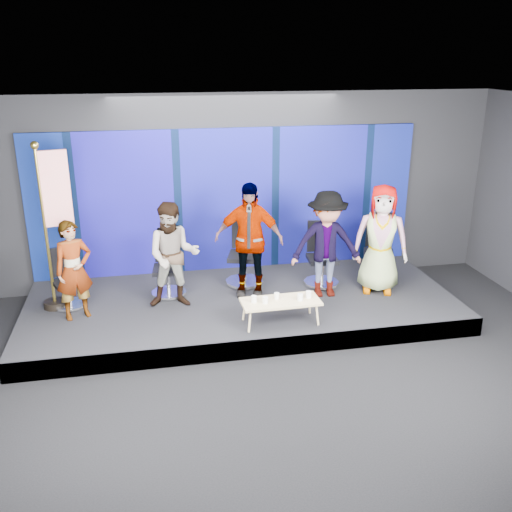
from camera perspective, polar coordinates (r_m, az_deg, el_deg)
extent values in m
plane|color=black|center=(7.49, 1.97, -13.94)|extent=(10.00, 10.00, 0.00)
cube|color=black|center=(10.44, -2.95, 6.43)|extent=(10.00, 0.02, 3.50)
cube|color=black|center=(6.27, 2.35, 13.75)|extent=(10.00, 8.00, 0.02)
cube|color=black|center=(9.56, -1.44, -5.00)|extent=(7.00, 3.00, 0.30)
cube|color=#061C4F|center=(10.43, -2.89, 5.56)|extent=(7.00, 0.08, 2.60)
cylinder|color=silver|center=(9.65, -18.06, -4.65)|extent=(0.70, 0.70, 0.05)
cylinder|color=silver|center=(9.57, -18.19, -3.53)|extent=(0.06, 0.06, 0.36)
cube|color=black|center=(9.50, -18.30, -2.55)|extent=(0.56, 0.56, 0.06)
cube|color=black|center=(9.60, -18.85, -0.52)|extent=(0.38, 0.19, 0.49)
imported|color=black|center=(8.97, -17.76, -1.36)|extent=(0.66, 0.55, 1.53)
cylinder|color=silver|center=(9.71, -8.70, -3.68)|extent=(0.65, 0.65, 0.06)
cylinder|color=silver|center=(9.62, -8.77, -2.43)|extent=(0.07, 0.07, 0.40)
cube|color=black|center=(9.55, -8.83, -1.34)|extent=(0.52, 0.52, 0.07)
cube|color=black|center=(9.66, -8.85, 0.97)|extent=(0.44, 0.10, 0.54)
imported|color=black|center=(9.00, -8.27, 0.07)|extent=(0.89, 0.73, 1.70)
cylinder|color=silver|center=(10.04, -1.18, -2.61)|extent=(0.83, 0.83, 0.07)
cylinder|color=silver|center=(9.95, -1.19, -1.25)|extent=(0.08, 0.08, 0.44)
cube|color=black|center=(9.87, -1.20, -0.05)|extent=(0.66, 0.66, 0.08)
cube|color=black|center=(10.00, -1.04, 2.44)|extent=(0.48, 0.19, 0.61)
imported|color=black|center=(9.30, -0.73, 1.62)|extent=(1.21, 0.77, 1.91)
cylinder|color=silver|center=(10.08, 6.54, -2.67)|extent=(0.68, 0.68, 0.06)
cylinder|color=silver|center=(9.99, 6.59, -1.41)|extent=(0.07, 0.07, 0.41)
cube|color=black|center=(9.92, 6.64, -0.30)|extent=(0.54, 0.54, 0.07)
cube|color=black|center=(10.04, 6.43, 2.02)|extent=(0.46, 0.10, 0.57)
imported|color=black|center=(9.36, 7.05, 1.15)|extent=(1.21, 0.78, 1.78)
cylinder|color=silver|center=(10.42, 11.97, -2.21)|extent=(0.83, 0.83, 0.06)
cylinder|color=silver|center=(10.33, 12.06, -0.95)|extent=(0.07, 0.07, 0.43)
cube|color=black|center=(10.26, 12.15, 0.16)|extent=(0.66, 0.66, 0.07)
cube|color=black|center=(10.39, 12.25, 2.45)|extent=(0.46, 0.22, 0.59)
imported|color=black|center=(9.70, 12.36, 1.67)|extent=(1.05, 0.87, 1.84)
cube|color=tan|center=(8.52, 2.48, -4.58)|extent=(1.19, 0.53, 0.04)
cylinder|color=tan|center=(8.32, -0.64, -6.58)|extent=(0.03, 0.03, 0.33)
cylinder|color=tan|center=(8.66, -1.18, -5.46)|extent=(0.03, 0.03, 0.33)
cylinder|color=tan|center=(8.57, 6.15, -5.87)|extent=(0.03, 0.03, 0.33)
cylinder|color=tan|center=(8.91, 5.35, -4.82)|extent=(0.03, 0.03, 0.33)
cylinder|color=silver|center=(8.43, -0.20, -4.34)|extent=(0.08, 0.08, 0.10)
cylinder|color=silver|center=(8.40, 0.94, -4.42)|extent=(0.08, 0.08, 0.10)
cylinder|color=silver|center=(8.56, 2.08, -4.00)|extent=(0.08, 0.08, 0.09)
cylinder|color=silver|center=(8.52, 4.44, -4.14)|extent=(0.09, 0.09, 0.10)
cylinder|color=silver|center=(8.62, 5.28, -3.86)|extent=(0.08, 0.08, 0.10)
cylinder|color=black|center=(9.68, -19.44, -4.54)|extent=(0.35, 0.35, 0.11)
cylinder|color=#B49939|center=(9.26, -20.32, 2.60)|extent=(0.05, 0.05, 2.41)
sphere|color=#B49939|center=(9.00, -21.28, 10.29)|extent=(0.12, 0.12, 0.12)
cube|color=red|center=(9.11, -19.39, 6.38)|extent=(0.42, 0.16, 1.15)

